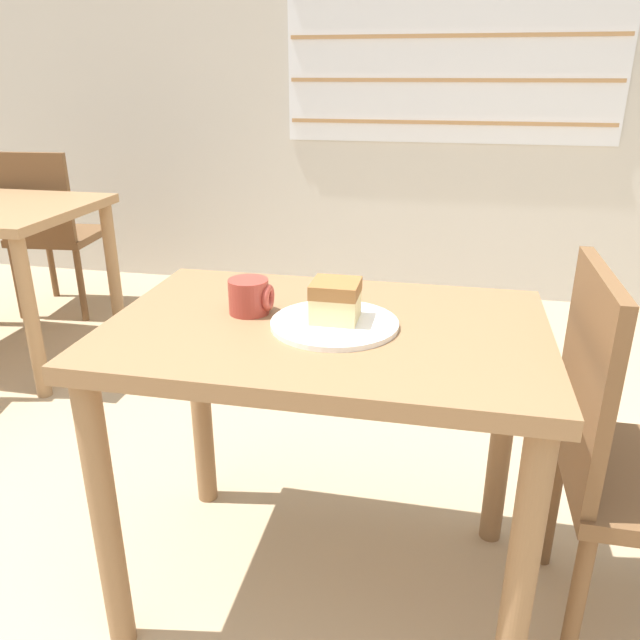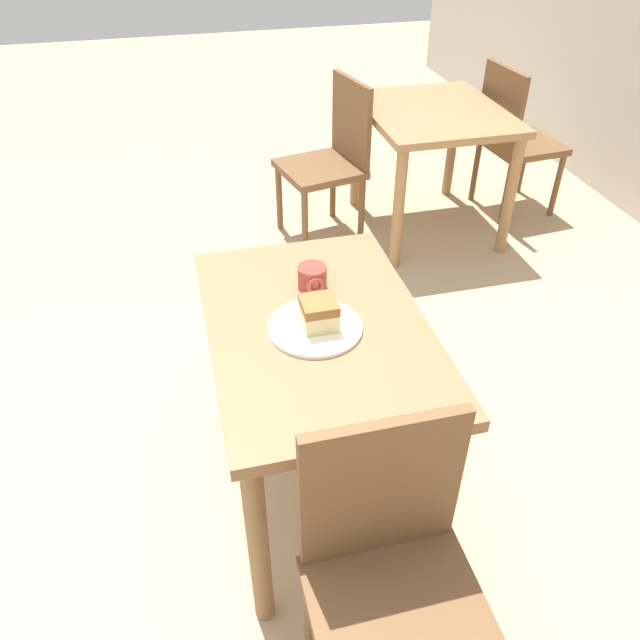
{
  "view_description": "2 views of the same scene",
  "coord_description": "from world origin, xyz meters",
  "px_view_note": "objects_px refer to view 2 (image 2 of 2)",
  "views": [
    {
      "loc": [
        0.26,
        -0.66,
        1.26
      ],
      "look_at": [
        0.0,
        0.55,
        0.76
      ],
      "focal_mm": 35.0,
      "sensor_mm": 36.0,
      "label": 1
    },
    {
      "loc": [
        1.43,
        0.24,
        1.87
      ],
      "look_at": [
        0.05,
        0.59,
        0.79
      ],
      "focal_mm": 35.0,
      "sensor_mm": 36.0,
      "label": 2
    }
  ],
  "objects_px": {
    "dining_table_near": "(317,356)",
    "chair_far_opposite": "(514,136)",
    "cake_slice": "(319,313)",
    "coffee_mug": "(313,278)",
    "dining_table_far": "(433,130)",
    "chair_near_window": "(393,579)",
    "plate": "(315,327)",
    "chair_far_corner": "(331,157)"
  },
  "relations": [
    {
      "from": "chair_far_corner",
      "to": "plate",
      "type": "bearing_deg",
      "value": -28.64
    },
    {
      "from": "plate",
      "to": "coffee_mug",
      "type": "distance_m",
      "value": 0.21
    },
    {
      "from": "dining_table_far",
      "to": "cake_slice",
      "type": "xyz_separation_m",
      "value": [
        1.76,
        -1.09,
        0.19
      ]
    },
    {
      "from": "dining_table_near",
      "to": "coffee_mug",
      "type": "xyz_separation_m",
      "value": [
        -0.18,
        0.03,
        0.17
      ]
    },
    {
      "from": "chair_far_corner",
      "to": "chair_far_opposite",
      "type": "distance_m",
      "value": 1.14
    },
    {
      "from": "plate",
      "to": "dining_table_far",
      "type": "bearing_deg",
      "value": 147.94
    },
    {
      "from": "dining_table_far",
      "to": "chair_far_corner",
      "type": "relative_size",
      "value": 0.99
    },
    {
      "from": "plate",
      "to": "chair_far_opposite",
      "type": "bearing_deg",
      "value": 137.94
    },
    {
      "from": "dining_table_near",
      "to": "dining_table_far",
      "type": "height_order",
      "value": "dining_table_near"
    },
    {
      "from": "chair_far_corner",
      "to": "coffee_mug",
      "type": "xyz_separation_m",
      "value": [
        1.62,
        -0.49,
        0.3
      ]
    },
    {
      "from": "chair_far_corner",
      "to": "coffee_mug",
      "type": "distance_m",
      "value": 1.72
    },
    {
      "from": "cake_slice",
      "to": "coffee_mug",
      "type": "bearing_deg",
      "value": 171.89
    },
    {
      "from": "dining_table_far",
      "to": "chair_far_corner",
      "type": "bearing_deg",
      "value": -96.27
    },
    {
      "from": "dining_table_far",
      "to": "coffee_mug",
      "type": "distance_m",
      "value": 1.89
    },
    {
      "from": "dining_table_near",
      "to": "coffee_mug",
      "type": "bearing_deg",
      "value": 170.97
    },
    {
      "from": "cake_slice",
      "to": "coffee_mug",
      "type": "relative_size",
      "value": 1.01
    },
    {
      "from": "plate",
      "to": "cake_slice",
      "type": "height_order",
      "value": "cake_slice"
    },
    {
      "from": "chair_near_window",
      "to": "chair_far_opposite",
      "type": "relative_size",
      "value": 1.0
    },
    {
      "from": "coffee_mug",
      "to": "chair_near_window",
      "type": "bearing_deg",
      "value": -0.67
    },
    {
      "from": "dining_table_near",
      "to": "chair_far_opposite",
      "type": "relative_size",
      "value": 1.09
    },
    {
      "from": "chair_near_window",
      "to": "dining_table_far",
      "type": "bearing_deg",
      "value": 66.12
    },
    {
      "from": "dining_table_far",
      "to": "cake_slice",
      "type": "height_order",
      "value": "cake_slice"
    },
    {
      "from": "dining_table_far",
      "to": "coffee_mug",
      "type": "bearing_deg",
      "value": -34.29
    },
    {
      "from": "chair_far_opposite",
      "to": "cake_slice",
      "type": "relative_size",
      "value": 8.7
    },
    {
      "from": "chair_near_window",
      "to": "coffee_mug",
      "type": "distance_m",
      "value": 0.91
    },
    {
      "from": "dining_table_far",
      "to": "chair_far_corner",
      "type": "height_order",
      "value": "chair_far_corner"
    },
    {
      "from": "chair_near_window",
      "to": "cake_slice",
      "type": "relative_size",
      "value": 8.7
    },
    {
      "from": "chair_far_corner",
      "to": "chair_far_opposite",
      "type": "relative_size",
      "value": 1.0
    },
    {
      "from": "chair_far_opposite",
      "to": "plate",
      "type": "distance_m",
      "value": 2.51
    },
    {
      "from": "dining_table_near",
      "to": "chair_far_corner",
      "type": "distance_m",
      "value": 1.88
    },
    {
      "from": "plate",
      "to": "cake_slice",
      "type": "bearing_deg",
      "value": 92.34
    },
    {
      "from": "dining_table_near",
      "to": "chair_far_corner",
      "type": "height_order",
      "value": "chair_far_corner"
    },
    {
      "from": "dining_table_near",
      "to": "chair_far_opposite",
      "type": "xyz_separation_m",
      "value": [
        -1.83,
        1.66,
        -0.13
      ]
    },
    {
      "from": "chair_far_corner",
      "to": "cake_slice",
      "type": "bearing_deg",
      "value": -28.29
    },
    {
      "from": "dining_table_near",
      "to": "plate",
      "type": "relative_size",
      "value": 3.46
    },
    {
      "from": "dining_table_far",
      "to": "chair_far_opposite",
      "type": "relative_size",
      "value": 0.99
    },
    {
      "from": "chair_far_opposite",
      "to": "cake_slice",
      "type": "distance_m",
      "value": 2.51
    },
    {
      "from": "dining_table_near",
      "to": "chair_near_window",
      "type": "distance_m",
      "value": 0.7
    },
    {
      "from": "chair_far_opposite",
      "to": "cake_slice",
      "type": "height_order",
      "value": "chair_far_opposite"
    },
    {
      "from": "cake_slice",
      "to": "chair_near_window",
      "type": "bearing_deg",
      "value": 1.63
    },
    {
      "from": "dining_table_near",
      "to": "plate",
      "type": "bearing_deg",
      "value": -29.76
    },
    {
      "from": "dining_table_far",
      "to": "coffee_mug",
      "type": "height_order",
      "value": "coffee_mug"
    }
  ]
}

